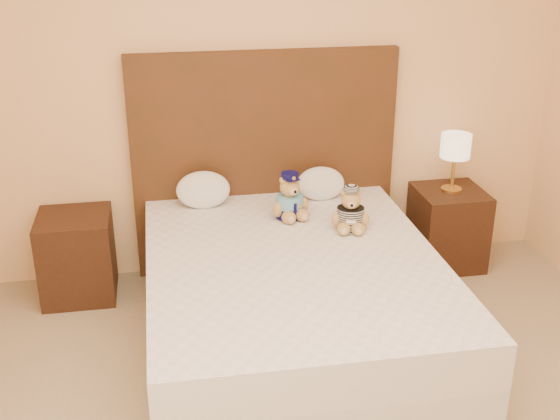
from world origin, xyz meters
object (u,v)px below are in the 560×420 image
object	(u,v)px
bed	(294,301)
teddy_prisoner	(351,209)
nightstand_left	(77,256)
pillow_left	(203,188)
pillow_right	(321,182)
lamp	(455,149)
teddy_police	(290,196)
nightstand_right	(447,227)

from	to	relation	value
bed	teddy_prisoner	world-z (taller)	teddy_prisoner
nightstand_left	pillow_left	size ratio (longest dim) A/B	1.59
pillow_left	pillow_right	size ratio (longest dim) A/B	1.08
nightstand_left	pillow_left	world-z (taller)	pillow_left
lamp	nightstand_left	bearing A→B (deg)	180.00
bed	pillow_left	size ratio (longest dim) A/B	5.80
pillow_right	teddy_police	bearing A→B (deg)	-133.18
teddy_police	pillow_right	world-z (taller)	teddy_police
nightstand_left	bed	bearing A→B (deg)	-32.62
teddy_prisoner	pillow_right	bearing A→B (deg)	107.75
teddy_prisoner	teddy_police	bearing A→B (deg)	154.46
lamp	teddy_prisoner	size ratio (longest dim) A/B	1.52
pillow_left	bed	bearing A→B (deg)	-62.67
pillow_right	nightstand_right	bearing A→B (deg)	-1.90
teddy_prisoner	pillow_right	size ratio (longest dim) A/B	0.83
nightstand_right	lamp	bearing A→B (deg)	180.00
pillow_left	lamp	bearing A→B (deg)	-1.02
bed	nightstand_right	distance (m)	1.48
nightstand_right	pillow_left	world-z (taller)	pillow_left
lamp	pillow_right	size ratio (longest dim) A/B	1.26
nightstand_right	bed	bearing A→B (deg)	-147.38
bed	pillow_right	distance (m)	0.98
bed	pillow_left	distance (m)	1.02
nightstand_left	lamp	size ratio (longest dim) A/B	1.38
lamp	teddy_police	bearing A→B (deg)	-167.93
nightstand_right	pillow_right	world-z (taller)	pillow_right
bed	nightstand_left	world-z (taller)	same
nightstand_left	nightstand_right	distance (m)	2.50
nightstand_right	lamp	distance (m)	0.57
teddy_prisoner	pillow_left	xyz separation A→B (m)	(-0.83, 0.52, -0.01)
bed	teddy_prisoner	distance (m)	0.65
nightstand_right	teddy_prisoner	distance (m)	1.06
nightstand_right	teddy_prisoner	size ratio (longest dim) A/B	2.09
nightstand_right	pillow_left	size ratio (longest dim) A/B	1.59
teddy_police	nightstand_left	bearing A→B (deg)	153.99
bed	teddy_prisoner	size ratio (longest dim) A/B	7.61
teddy_prisoner	bed	bearing A→B (deg)	-130.90
bed	pillow_left	world-z (taller)	pillow_left
nightstand_left	teddy_prisoner	world-z (taller)	teddy_prisoner
nightstand_left	lamp	bearing A→B (deg)	0.00
bed	pillow_left	xyz separation A→B (m)	(-0.43, 0.83, 0.40)
bed	teddy_police	xyz separation A→B (m)	(0.08, 0.55, 0.42)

